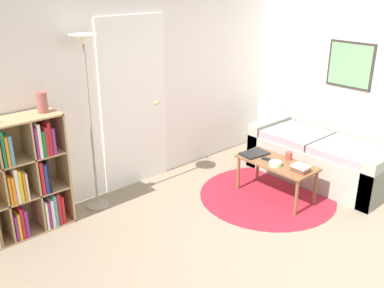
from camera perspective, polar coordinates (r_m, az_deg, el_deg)
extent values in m
plane|color=gray|center=(4.00, 14.80, -16.51)|extent=(14.00, 14.00, 0.00)
cube|color=silver|center=(5.08, -7.80, 8.54)|extent=(7.57, 0.05, 2.60)
cube|color=white|center=(5.10, -7.70, 5.28)|extent=(0.90, 0.02, 2.03)
sphere|color=tan|center=(5.27, -4.71, 5.47)|extent=(0.04, 0.04, 0.04)
cube|color=silver|center=(5.92, 18.81, 9.44)|extent=(0.05, 5.47, 2.60)
cube|color=#332D28|center=(5.78, 20.36, 9.84)|extent=(0.02, 0.61, 0.58)
cube|color=#669366|center=(5.77, 20.31, 9.83)|extent=(0.01, 0.55, 0.52)
cylinder|color=maroon|center=(5.17, 9.97, -6.72)|extent=(1.59, 1.59, 0.01)
cube|color=tan|center=(4.62, -16.91, -2.74)|extent=(0.02, 0.34, 1.19)
cube|color=tan|center=(4.26, -23.42, 2.85)|extent=(0.96, 0.34, 0.02)
cube|color=tan|center=(4.74, -21.32, -10.73)|extent=(0.96, 0.34, 0.02)
cube|color=tan|center=(4.61, -23.03, -3.62)|extent=(0.96, 0.02, 1.19)
cube|color=tan|center=(4.43, -24.17, -4.82)|extent=(0.02, 0.32, 1.16)
cube|color=tan|center=(4.51, -20.51, -3.78)|extent=(0.02, 0.32, 1.16)
cube|color=tan|center=(4.55, -21.99, -6.49)|extent=(0.92, 0.32, 0.02)
cube|color=tan|center=(4.39, -22.67, -2.03)|extent=(0.92, 0.32, 0.02)
cube|color=#7F287A|center=(4.58, -22.68, -10.01)|extent=(0.03, 0.20, 0.27)
cube|color=gold|center=(4.60, -22.43, -9.76)|extent=(0.02, 0.23, 0.28)
cube|color=#B21E23|center=(4.60, -22.13, -9.38)|extent=(0.03, 0.24, 0.32)
cube|color=#7F287A|center=(4.62, -21.69, -9.38)|extent=(0.03, 0.25, 0.29)
cube|color=silver|center=(4.67, -19.26, -8.65)|extent=(0.02, 0.24, 0.30)
cube|color=#7F287A|center=(4.69, -18.96, -8.50)|extent=(0.03, 0.26, 0.29)
cube|color=silver|center=(4.69, -18.55, -8.40)|extent=(0.03, 0.23, 0.31)
cube|color=teal|center=(4.70, -18.29, -8.01)|extent=(0.03, 0.26, 0.34)
cube|color=#B21E23|center=(4.71, -17.83, -7.85)|extent=(0.03, 0.25, 0.35)
cube|color=#B21E23|center=(4.71, -17.24, -8.12)|extent=(0.03, 0.19, 0.30)
cube|color=orange|center=(4.41, -23.50, -5.44)|extent=(0.02, 0.22, 0.29)
cube|color=orange|center=(4.43, -23.18, -5.30)|extent=(0.03, 0.26, 0.28)
cube|color=silver|center=(4.41, -22.73, -4.87)|extent=(0.03, 0.22, 0.34)
cube|color=gold|center=(4.44, -22.39, -4.81)|extent=(0.03, 0.26, 0.32)
cube|color=orange|center=(4.46, -21.99, -4.85)|extent=(0.02, 0.27, 0.29)
cube|color=silver|center=(4.44, -21.51, -4.99)|extent=(0.02, 0.19, 0.28)
cube|color=#B21E23|center=(4.49, -19.87, -3.99)|extent=(0.03, 0.25, 0.34)
cube|color=navy|center=(4.50, -19.35, -4.09)|extent=(0.03, 0.22, 0.31)
cube|color=black|center=(4.53, -19.12, -3.76)|extent=(0.03, 0.26, 0.34)
cube|color=orange|center=(4.29, -23.93, -0.59)|extent=(0.03, 0.27, 0.29)
cube|color=teal|center=(4.27, -23.39, -0.57)|extent=(0.03, 0.21, 0.29)
cube|color=#7F287A|center=(4.36, -20.57, 0.41)|extent=(0.02, 0.25, 0.31)
cube|color=silver|center=(4.36, -20.20, 0.65)|extent=(0.03, 0.24, 0.34)
cube|color=#196B38|center=(4.39, -19.71, 0.32)|extent=(0.03, 0.25, 0.26)
cube|color=#B21E23|center=(4.37, -19.23, 0.53)|extent=(0.03, 0.20, 0.29)
cube|color=#B21E23|center=(4.40, -19.04, 0.94)|extent=(0.03, 0.25, 0.33)
cube|color=#7F287A|center=(4.41, -18.52, 0.64)|extent=(0.03, 0.24, 0.27)
cylinder|color=gray|center=(5.00, -12.41, -7.93)|extent=(0.26, 0.26, 0.01)
cylinder|color=gray|center=(4.62, -13.33, 2.29)|extent=(0.02, 0.02, 1.79)
cone|color=white|center=(4.42, -14.33, 13.35)|extent=(0.29, 0.29, 0.10)
cube|color=gray|center=(5.71, 16.97, -2.15)|extent=(0.90, 1.76, 0.45)
cube|color=gray|center=(5.96, 19.00, 0.04)|extent=(0.16, 1.76, 0.72)
cube|color=gray|center=(5.36, 24.27, -3.93)|extent=(0.90, 0.16, 0.59)
cube|color=gray|center=(6.09, 10.71, 0.65)|extent=(0.90, 0.16, 0.59)
cube|color=gray|center=(5.38, 20.04, -0.83)|extent=(0.70, 0.70, 0.10)
cube|color=gray|center=(5.72, 13.80, 1.19)|extent=(0.70, 0.70, 0.10)
cube|color=brown|center=(4.98, 11.25, -2.46)|extent=(0.44, 0.91, 0.02)
cylinder|color=brown|center=(4.73, 13.73, -7.01)|extent=(0.04, 0.04, 0.42)
cylinder|color=brown|center=(5.19, 6.21, -3.87)|extent=(0.04, 0.04, 0.42)
cylinder|color=brown|center=(5.01, 16.11, -5.62)|extent=(0.04, 0.04, 0.42)
cylinder|color=brown|center=(5.44, 8.77, -2.77)|extent=(0.04, 0.04, 0.42)
cube|color=black|center=(5.14, 8.32, -1.27)|extent=(0.35, 0.26, 0.02)
cylinder|color=#9ED193|center=(4.87, 11.06, -2.60)|extent=(0.14, 0.14, 0.05)
cube|color=#B21E23|center=(4.80, 14.25, -3.47)|extent=(0.14, 0.17, 0.01)
cube|color=#196B38|center=(4.79, 14.27, -3.34)|extent=(0.14, 0.17, 0.01)
cube|color=#B21E23|center=(4.78, 14.30, -3.13)|extent=(0.14, 0.17, 0.02)
cube|color=silver|center=(4.77, 14.33, -2.92)|extent=(0.14, 0.17, 0.02)
cylinder|color=#A33D33|center=(5.06, 12.78, -1.54)|extent=(0.08, 0.08, 0.09)
cube|color=black|center=(5.00, 10.09, -2.03)|extent=(0.07, 0.15, 0.02)
cylinder|color=#934C47|center=(4.35, -19.36, 5.26)|extent=(0.10, 0.10, 0.20)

